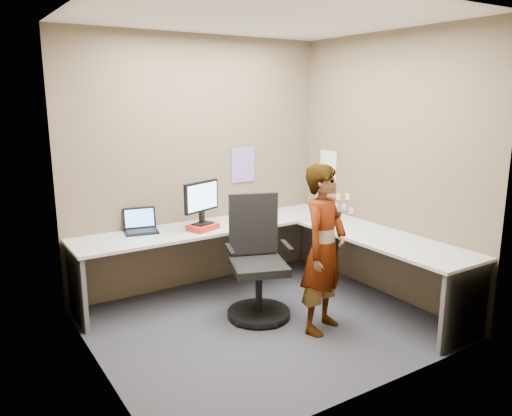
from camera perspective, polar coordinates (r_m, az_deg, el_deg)
ground at (r=4.76m, az=1.02°, el=-13.09°), size 3.00×3.00×0.00m
wall_back at (r=5.46m, az=-6.52°, el=5.06°), size 3.00×0.00×3.00m
wall_right at (r=5.31m, az=14.72°, el=4.51°), size 0.00×2.70×2.70m
wall_left at (r=3.74m, az=-18.41°, el=0.91°), size 0.00×2.70×2.70m
ceiling at (r=4.33m, az=1.17°, el=21.06°), size 3.00×3.00×0.00m
desk at (r=5.07m, az=2.75°, el=-4.30°), size 2.98×2.58×0.73m
paper_ream at (r=5.13m, az=-6.09°, el=-2.17°), size 0.35×0.30×0.06m
monitor at (r=5.08m, az=-6.25°, el=1.03°), size 0.45×0.21×0.44m
laptop at (r=5.17m, az=-13.05°, el=-1.98°), size 0.37×0.33×0.23m
trackball_mouse at (r=5.17m, az=-6.56°, el=-2.12°), size 0.12×0.08×0.07m
origami at (r=5.26m, az=-0.51°, el=-1.72°), size 0.10×0.10×0.06m
stapler at (r=5.68m, az=9.03°, el=-0.81°), size 0.15×0.05×0.05m
flower at (r=5.43m, az=9.02°, el=-0.19°), size 0.07×0.07×0.22m
calendar_purple at (r=5.72m, az=-1.49°, el=4.98°), size 0.30×0.01×0.40m
calendar_white at (r=5.96m, az=8.26°, el=4.69°), size 0.01×0.28×0.38m
sticky_note_a at (r=5.76m, az=10.43°, el=1.29°), size 0.01×0.07×0.07m
sticky_note_b at (r=5.82m, az=10.05°, el=0.12°), size 0.01×0.07×0.07m
sticky_note_c at (r=5.74m, az=10.85°, el=-0.30°), size 0.01×0.07×0.07m
sticky_note_d at (r=5.87m, az=9.43°, el=1.25°), size 0.01×0.07×0.07m
office_chair at (r=4.78m, az=0.14°, el=-6.91°), size 0.66×0.65×1.14m
person at (r=4.43m, az=7.76°, el=-4.70°), size 0.65×0.55×1.51m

